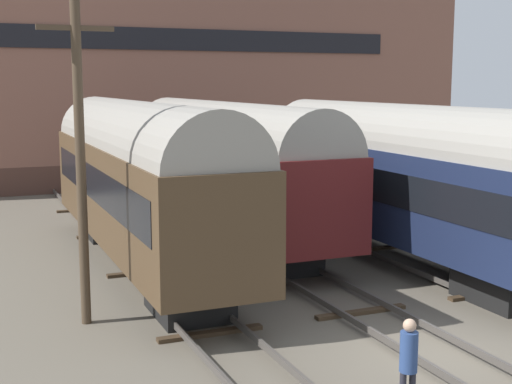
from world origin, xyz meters
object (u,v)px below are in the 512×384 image
object	(u,v)px
train_car_maroon	(225,161)
utility_pole	(80,153)
person_worker	(409,358)
train_car_navy	(404,173)
train_car_brown	(140,174)

from	to	relation	value
train_car_maroon	utility_pole	world-z (taller)	utility_pole
train_car_maroon	person_worker	bearing A→B (deg)	-98.30
train_car_maroon	train_car_navy	distance (m)	7.19
train_car_brown	train_car_navy	xyz separation A→B (m)	(8.26, -2.50, -0.08)
train_car_maroon	person_worker	world-z (taller)	train_car_maroon
train_car_navy	person_worker	bearing A→B (deg)	-123.52
train_car_maroon	train_car_brown	xyz separation A→B (m)	(-4.13, -3.39, 0.09)
train_car_brown	train_car_navy	size ratio (longest dim) A/B	1.04
utility_pole	train_car_brown	bearing A→B (deg)	61.64
train_car_navy	train_car_brown	bearing A→B (deg)	163.17
train_car_navy	person_worker	distance (m)	11.74
train_car_brown	train_car_navy	world-z (taller)	train_car_brown
train_car_maroon	person_worker	distance (m)	15.82
train_car_navy	person_worker	world-z (taller)	train_car_navy
train_car_maroon	train_car_navy	world-z (taller)	train_car_navy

